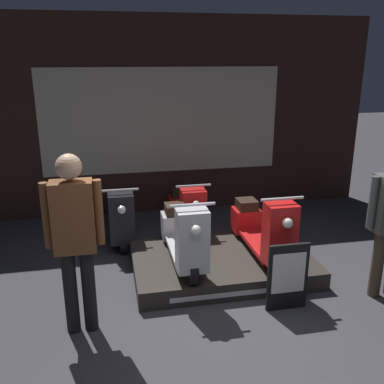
% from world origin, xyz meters
% --- Properties ---
extents(ground_plane, '(30.00, 30.00, 0.00)m').
position_xyz_m(ground_plane, '(0.00, 0.00, 0.00)').
color(ground_plane, '#38383D').
extents(shop_wall_back, '(7.08, 0.09, 3.20)m').
position_xyz_m(shop_wall_back, '(0.00, 3.85, 1.60)').
color(shop_wall_back, '#331E19').
rests_on(shop_wall_back, ground_plane).
extents(display_platform, '(2.18, 1.41, 0.22)m').
position_xyz_m(display_platform, '(0.40, 1.46, 0.11)').
color(display_platform, '#2D2823').
rests_on(display_platform, ground_plane).
extents(scooter_display_left, '(0.48, 1.54, 0.91)m').
position_xyz_m(scooter_display_left, '(-0.09, 1.39, 0.56)').
color(scooter_display_left, black).
rests_on(scooter_display_left, display_platform).
extents(scooter_display_right, '(0.48, 1.54, 0.91)m').
position_xyz_m(scooter_display_right, '(0.89, 1.39, 0.56)').
color(scooter_display_right, black).
rests_on(scooter_display_right, display_platform).
extents(scooter_backrow_0, '(0.48, 1.54, 0.91)m').
position_xyz_m(scooter_backrow_0, '(-0.78, 2.75, 0.34)').
color(scooter_backrow_0, black).
rests_on(scooter_backrow_0, ground_plane).
extents(scooter_backrow_1, '(0.48, 1.54, 0.91)m').
position_xyz_m(scooter_backrow_1, '(0.20, 2.75, 0.34)').
color(scooter_backrow_1, black).
rests_on(scooter_backrow_1, ground_plane).
extents(person_left_browsing, '(0.54, 0.23, 1.77)m').
position_xyz_m(person_left_browsing, '(-1.25, 0.59, 1.03)').
color(person_left_browsing, black).
rests_on(person_left_browsing, ground_plane).
extents(price_sign_board, '(0.44, 0.04, 0.75)m').
position_xyz_m(price_sign_board, '(0.85, 0.54, 0.38)').
color(price_sign_board, black).
rests_on(price_sign_board, ground_plane).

